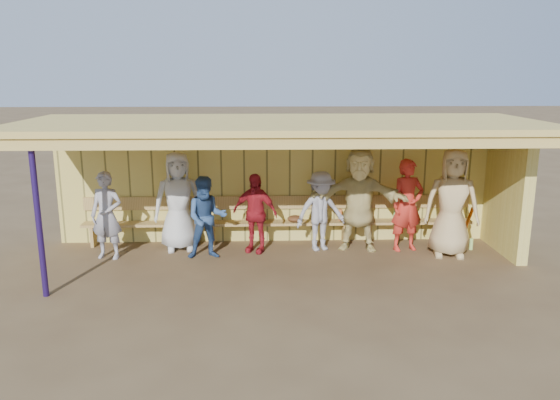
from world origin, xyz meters
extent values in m
plane|color=brown|center=(0.00, 0.00, 0.00)|extent=(90.00, 90.00, 0.00)
imported|color=#9C9AA2|center=(-3.11, 0.32, 0.80)|extent=(0.64, 0.48, 1.59)
imported|color=silver|center=(-1.89, 0.79, 0.94)|extent=(1.01, 0.76, 1.87)
imported|color=#2E4D80|center=(-1.32, 0.28, 0.75)|extent=(0.79, 0.65, 1.50)
imported|color=#AB1B25|center=(-0.46, 0.61, 0.75)|extent=(0.95, 0.67, 1.49)
imported|color=#97969E|center=(0.77, 0.67, 0.75)|extent=(1.10, 0.83, 1.51)
imported|color=#E4CF80|center=(1.49, 0.68, 0.98)|extent=(1.90, 0.97, 1.96)
imported|color=red|center=(2.40, 0.61, 0.87)|extent=(0.71, 0.55, 1.74)
imported|color=tan|center=(3.11, 0.25, 0.99)|extent=(1.07, 0.80, 1.99)
cube|color=#DFCA5F|center=(0.00, 1.35, 1.20)|extent=(8.60, 0.20, 2.40)
cube|color=#DFCA5F|center=(4.20, 0.45, 1.20)|extent=(0.20, 1.62, 2.40)
cube|color=#DBBB59|center=(0.00, 0.00, 2.45)|extent=(8.80, 3.20, 0.10)
cube|color=#DBBB59|center=(0.00, -1.50, 2.32)|extent=(8.80, 0.10, 0.18)
cube|color=#DBBB59|center=(-3.80, 0.00, 2.31)|extent=(0.08, 3.00, 0.16)
cube|color=#DBBB59|center=(-2.85, 0.00, 2.31)|extent=(0.08, 3.00, 0.16)
cube|color=#DBBB59|center=(-1.90, 0.00, 2.31)|extent=(0.08, 3.00, 0.16)
cube|color=#DBBB59|center=(-0.95, 0.00, 2.31)|extent=(0.08, 3.00, 0.16)
cube|color=#DBBB59|center=(0.00, 0.00, 2.31)|extent=(0.08, 3.00, 0.16)
cube|color=#DBBB59|center=(0.95, 0.00, 2.31)|extent=(0.08, 3.00, 0.16)
cube|color=#DBBB59|center=(1.90, 0.00, 2.31)|extent=(0.08, 3.00, 0.16)
cube|color=#DBBB59|center=(2.85, 0.00, 2.31)|extent=(0.08, 3.00, 0.16)
cube|color=#DBBB59|center=(3.80, 0.00, 2.31)|extent=(0.08, 3.00, 0.16)
cylinder|color=navy|center=(-3.60, -1.40, 1.20)|extent=(0.09, 0.09, 2.40)
cube|color=tan|center=(0.00, 1.06, 0.42)|extent=(7.60, 0.32, 0.05)
cube|color=tan|center=(0.00, 1.22, 0.80)|extent=(7.60, 0.04, 0.26)
cube|color=tan|center=(-3.60, 1.06, 0.20)|extent=(0.06, 0.29, 0.40)
cube|color=tan|center=(-1.29, 1.06, 0.20)|extent=(0.06, 0.29, 0.40)
cube|color=tan|center=(1.29, 1.06, 0.20)|extent=(0.06, 0.29, 0.40)
cube|color=tan|center=(3.60, 1.06, 0.20)|extent=(0.06, 0.29, 0.40)
cylinder|color=#C85B17|center=(3.65, 0.86, 0.40)|extent=(0.13, 0.41, 0.80)
sphere|color=orange|center=(3.40, 0.86, 0.04)|extent=(0.08, 0.08, 0.08)
ellipsoid|color=#593319|center=(-1.72, 1.01, 0.52)|extent=(0.30, 0.24, 0.14)
ellipsoid|color=#593319|center=(-2.03, 1.01, 0.52)|extent=(0.30, 0.24, 0.14)
ellipsoid|color=#593319|center=(0.32, 1.01, 0.52)|extent=(0.30, 0.24, 0.14)
cylinder|color=#85BD5E|center=(2.30, 1.11, 0.56)|extent=(0.07, 0.07, 0.22)
cylinder|color=orange|center=(1.22, 1.11, 0.56)|extent=(0.07, 0.07, 0.22)
cylinder|color=#A9DB6D|center=(3.65, 0.56, 0.11)|extent=(0.07, 0.07, 0.22)
camera|label=1|loc=(-0.33, -9.21, 3.30)|focal=35.00mm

